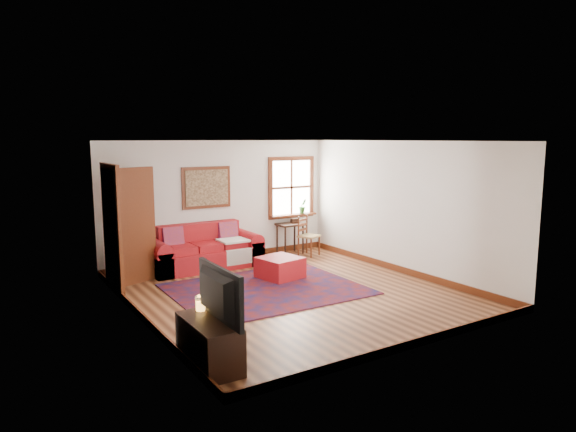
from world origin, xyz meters
TOP-DOWN VIEW (x-y plane):
  - ground at (0.00, 0.00)m, footprint 5.50×5.50m
  - room_envelope at (0.00, 0.02)m, footprint 5.04×5.54m
  - window at (1.78, 2.70)m, footprint 1.18×0.20m
  - doorway at (-2.21, 1.78)m, footprint 0.89×1.08m
  - framed_artwork at (-0.30, 2.71)m, footprint 1.05×0.07m
  - persian_rug at (-0.26, 0.35)m, footprint 3.12×2.51m
  - red_leather_sofa at (-0.55, 2.32)m, footprint 2.20×0.91m
  - red_ottoman at (0.30, 0.84)m, footprint 0.81×0.81m
  - side_table at (1.56, 2.48)m, footprint 0.56×0.42m
  - ladder_back_chair at (1.79, 2.14)m, footprint 0.52×0.51m
  - media_cabinet at (-2.27, -1.87)m, footprint 0.44×0.97m
  - television at (-2.25, -1.91)m, footprint 0.14×1.06m
  - candle_hurricane at (-2.22, -1.52)m, footprint 0.12×0.12m

SIDE VIEW (x-z plane):
  - ground at x=0.00m, z-range 0.00..0.00m
  - persian_rug at x=-0.26m, z-range 0.00..0.02m
  - red_ottoman at x=0.30m, z-range 0.00..0.39m
  - media_cabinet at x=-2.27m, z-range 0.00..0.54m
  - red_leather_sofa at x=-0.55m, z-range -0.14..0.72m
  - ladder_back_chair at x=1.79m, z-range 0.03..0.89m
  - side_table at x=1.56m, z-range 0.22..0.89m
  - candle_hurricane at x=-2.22m, z-range 0.53..0.71m
  - television at x=-2.25m, z-range 0.54..1.14m
  - doorway at x=-2.21m, z-range 0.00..2.14m
  - window at x=1.78m, z-range 0.62..2.00m
  - framed_artwork at x=-0.30m, z-range 1.13..1.98m
  - room_envelope at x=0.00m, z-range 0.39..2.91m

